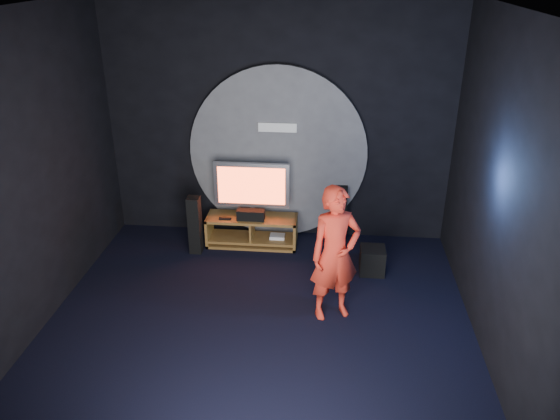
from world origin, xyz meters
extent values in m
plane|color=black|center=(0.00, 0.00, 0.00)|extent=(5.00, 5.00, 0.00)
cube|color=black|center=(0.00, 2.50, 1.75)|extent=(5.00, 0.04, 3.50)
cube|color=black|center=(0.00, -2.50, 1.75)|extent=(5.00, 0.04, 3.50)
cube|color=black|center=(-2.50, 0.00, 1.75)|extent=(0.04, 5.00, 3.50)
cube|color=black|center=(2.50, 0.00, 1.75)|extent=(0.04, 5.00, 3.50)
cube|color=black|center=(0.00, 0.00, 3.50)|extent=(5.00, 5.00, 0.01)
cylinder|color=#515156|center=(0.00, 2.44, 1.30)|extent=(2.60, 0.08, 2.60)
cube|color=white|center=(0.00, 2.39, 1.72)|extent=(0.55, 0.03, 0.13)
cube|color=olive|center=(-0.35, 2.05, 0.43)|extent=(1.33, 0.45, 0.04)
cube|color=olive|center=(-0.35, 2.05, 0.10)|extent=(1.29, 0.42, 0.04)
cube|color=olive|center=(-1.00, 2.05, 0.23)|extent=(0.04, 0.45, 0.45)
cube|color=olive|center=(0.30, 2.05, 0.23)|extent=(0.04, 0.45, 0.45)
cube|color=olive|center=(-0.35, 2.05, 0.27)|extent=(0.03, 0.40, 0.29)
cube|color=olive|center=(-0.35, 2.05, 0.02)|extent=(1.33, 0.45, 0.04)
cube|color=silver|center=(0.03, 2.05, 0.14)|extent=(0.22, 0.16, 0.05)
cube|color=#ADAEB5|center=(-0.35, 2.12, 0.47)|extent=(0.36, 0.22, 0.04)
cylinder|color=#ADAEB5|center=(-0.35, 2.12, 0.54)|extent=(0.07, 0.07, 0.10)
cube|color=#ADAEB5|center=(-0.35, 2.12, 0.93)|extent=(1.10, 0.06, 0.68)
cube|color=#F84922|center=(-0.35, 2.09, 0.93)|extent=(0.98, 0.01, 0.56)
cube|color=black|center=(-0.35, 1.97, 0.53)|extent=(0.40, 0.15, 0.15)
cube|color=black|center=(-0.72, 1.93, 0.46)|extent=(0.18, 0.05, 0.02)
cube|color=black|center=(-1.13, 1.75, 0.43)|extent=(0.17, 0.19, 0.86)
cube|color=black|center=(0.96, 2.35, 0.43)|extent=(0.17, 0.19, 0.86)
cube|color=black|center=(1.39, 1.41, 0.18)|extent=(0.33, 0.33, 0.37)
imported|color=red|center=(0.86, 0.39, 0.83)|extent=(0.71, 0.60, 1.65)
camera|label=1|loc=(0.75, -5.11, 3.93)|focal=35.00mm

